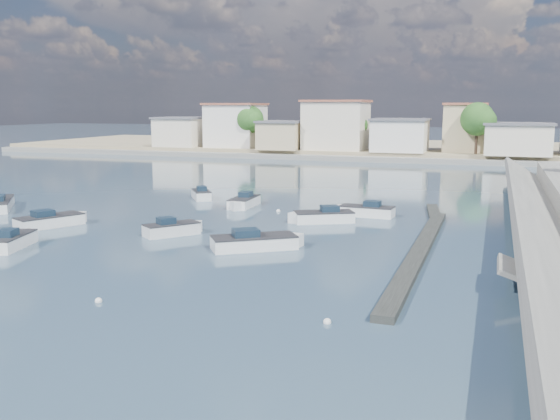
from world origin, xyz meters
name	(u,v)px	position (x,y,z in m)	size (l,w,h in m)	color
ground	(387,188)	(0.00, 40.00, 0.00)	(400.00, 400.00, 0.00)	#2A3E55
breakwater	(423,242)	(6.90, 12.69, 0.17)	(2.00, 31.02, 0.35)	black
far_shore_land	(434,150)	(0.00, 92.00, 0.70)	(160.00, 40.00, 1.40)	gray
far_shore_quay	(421,161)	(0.00, 71.00, 0.40)	(160.00, 2.50, 0.80)	slate
far_town	(495,131)	(10.71, 76.92, 4.93)	(113.01, 12.80, 8.35)	beige
shore_trees	(478,124)	(8.34, 68.11, 6.22)	(74.56, 38.32, 7.92)	#38281E
motorboat_a	(13,241)	(-17.34, 3.39, 0.38)	(2.61, 4.55, 1.48)	white
motorboat_b	(174,229)	(-9.61, 10.07, 0.38)	(3.48, 3.88, 1.48)	white
motorboat_c	(364,211)	(1.22, 21.68, 0.38)	(4.83, 1.92, 1.48)	white
motorboat_d	(321,217)	(-1.36, 17.90, 0.38)	(4.86, 3.70, 1.48)	white
motorboat_e	(53,221)	(-19.61, 9.96, 0.38)	(3.78, 5.17, 1.48)	white
motorboat_f	(201,195)	(-15.45, 26.00, 0.38)	(3.17, 3.68, 1.48)	white
motorboat_g	(243,203)	(-9.71, 22.69, 0.38)	(1.91, 4.93, 1.48)	white
motorboat_h	(259,243)	(-2.64, 8.07, 0.38)	(5.45, 4.66, 1.48)	white
mooring_buoys	(325,239)	(0.58, 11.99, 0.05)	(19.33, 30.73, 0.33)	white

